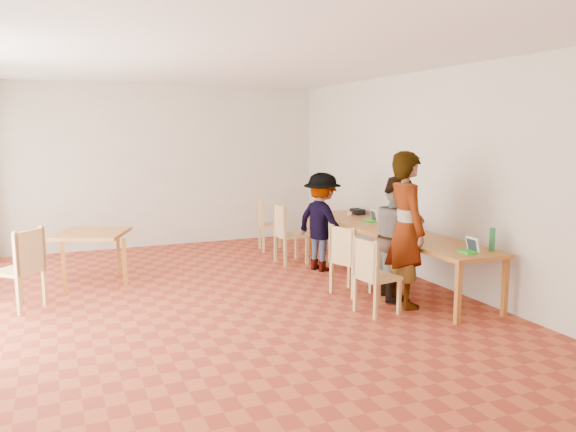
# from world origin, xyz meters

# --- Properties ---
(ground) EXTENTS (8.00, 8.00, 0.00)m
(ground) POSITION_xyz_m (0.00, 0.00, 0.00)
(ground) COLOR #A64528
(ground) RESTS_ON ground
(wall_back) EXTENTS (6.00, 0.10, 3.00)m
(wall_back) POSITION_xyz_m (0.00, 4.00, 1.50)
(wall_back) COLOR beige
(wall_back) RESTS_ON ground
(wall_front) EXTENTS (6.00, 0.10, 3.00)m
(wall_front) POSITION_xyz_m (0.00, -4.00, 1.50)
(wall_front) COLOR beige
(wall_front) RESTS_ON ground
(wall_right) EXTENTS (0.10, 8.00, 3.00)m
(wall_right) POSITION_xyz_m (3.00, 0.00, 1.50)
(wall_right) COLOR beige
(wall_right) RESTS_ON ground
(ceiling) EXTENTS (6.00, 8.00, 0.04)m
(ceiling) POSITION_xyz_m (0.00, 0.00, 3.02)
(ceiling) COLOR white
(ceiling) RESTS_ON wall_back
(communal_table) EXTENTS (0.80, 4.00, 0.75)m
(communal_table) POSITION_xyz_m (2.50, 0.19, 0.70)
(communal_table) COLOR #A56524
(communal_table) RESTS_ON ground
(side_table) EXTENTS (0.90, 0.90, 0.75)m
(side_table) POSITION_xyz_m (-1.48, 1.62, 0.67)
(side_table) COLOR #A56524
(side_table) RESTS_ON ground
(chair_near) EXTENTS (0.49, 0.49, 0.49)m
(chair_near) POSITION_xyz_m (1.45, -1.07, 0.56)
(chair_near) COLOR tan
(chair_near) RESTS_ON ground
(chair_mid) EXTENTS (0.56, 0.56, 0.49)m
(chair_mid) POSITION_xyz_m (1.57, -0.25, 0.57)
(chair_mid) COLOR tan
(chair_mid) RESTS_ON ground
(chair_far) EXTENTS (0.47, 0.47, 0.52)m
(chair_far) POSITION_xyz_m (1.51, 1.71, 0.60)
(chair_far) COLOR tan
(chair_far) RESTS_ON ground
(chair_empty) EXTENTS (0.52, 0.52, 0.51)m
(chair_empty) POSITION_xyz_m (1.58, 2.78, 0.59)
(chair_empty) COLOR tan
(chair_empty) RESTS_ON ground
(chair_spare) EXTENTS (0.66, 0.66, 0.53)m
(chair_spare) POSITION_xyz_m (-2.32, 0.70, 0.61)
(chair_spare) COLOR tan
(chair_spare) RESTS_ON ground
(person_near) EXTENTS (0.55, 0.76, 1.92)m
(person_near) POSITION_xyz_m (2.02, -0.92, 0.96)
(person_near) COLOR gray
(person_near) RESTS_ON ground
(person_mid) EXTENTS (0.83, 0.93, 1.59)m
(person_mid) POSITION_xyz_m (2.12, -0.60, 0.80)
(person_mid) COLOR gray
(person_mid) RESTS_ON ground
(person_far) EXTENTS (0.85, 1.11, 1.52)m
(person_far) POSITION_xyz_m (1.86, 1.08, 0.76)
(person_far) COLOR gray
(person_far) RESTS_ON ground
(laptop_near) EXTENTS (0.19, 0.22, 0.18)m
(laptop_near) POSITION_xyz_m (2.50, -1.52, 0.80)
(laptop_near) COLOR green
(laptop_near) RESTS_ON communal_table
(laptop_mid) EXTENTS (0.28, 0.30, 0.21)m
(laptop_mid) POSITION_xyz_m (2.52, 0.17, 0.81)
(laptop_mid) COLOR green
(laptop_mid) RESTS_ON communal_table
(laptop_far) EXTENTS (0.22, 0.25, 0.19)m
(laptop_far) POSITION_xyz_m (2.64, 0.90, 0.80)
(laptop_far) COLOR green
(laptop_far) RESTS_ON communal_table
(yellow_mug) EXTENTS (0.16, 0.16, 0.10)m
(yellow_mug) POSITION_xyz_m (2.62, -0.14, 0.80)
(yellow_mug) COLOR gold
(yellow_mug) RESTS_ON communal_table
(green_bottle) EXTENTS (0.07, 0.07, 0.28)m
(green_bottle) POSITION_xyz_m (2.79, -1.56, 0.89)
(green_bottle) COLOR #206F3A
(green_bottle) RESTS_ON communal_table
(clear_glass) EXTENTS (0.07, 0.07, 0.09)m
(clear_glass) POSITION_xyz_m (2.22, 1.58, 0.80)
(clear_glass) COLOR silver
(clear_glass) RESTS_ON communal_table
(condiment_cup) EXTENTS (0.08, 0.08, 0.06)m
(condiment_cup) POSITION_xyz_m (2.63, 1.58, 0.78)
(condiment_cup) COLOR white
(condiment_cup) RESTS_ON communal_table
(pink_phone) EXTENTS (0.05, 0.10, 0.01)m
(pink_phone) POSITION_xyz_m (2.53, 0.11, 0.76)
(pink_phone) COLOR #C7407B
(pink_phone) RESTS_ON communal_table
(black_pouch) EXTENTS (0.16, 0.26, 0.09)m
(black_pouch) POSITION_xyz_m (2.82, 1.65, 0.80)
(black_pouch) COLOR black
(black_pouch) RESTS_ON communal_table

